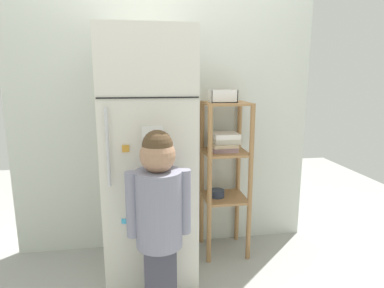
# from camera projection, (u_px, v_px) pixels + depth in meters

# --- Properties ---
(ground_plane) EXTENTS (6.00, 6.00, 0.00)m
(ground_plane) POSITION_uv_depth(u_px,v_px,m) (171.00, 267.00, 2.45)
(ground_plane) COLOR #999993
(kitchen_wall_back) EXTENTS (2.40, 0.03, 2.21)m
(kitchen_wall_back) POSITION_uv_depth(u_px,v_px,m) (165.00, 115.00, 2.60)
(kitchen_wall_back) COLOR silver
(kitchen_wall_back) RESTS_ON ground
(refrigerator) EXTENTS (0.60, 0.71, 1.71)m
(refrigerator) POSITION_uv_depth(u_px,v_px,m) (149.00, 157.00, 2.28)
(refrigerator) COLOR silver
(refrigerator) RESTS_ON ground
(child_standing) EXTENTS (0.36, 0.27, 1.13)m
(child_standing) POSITION_uv_depth(u_px,v_px,m) (159.00, 208.00, 1.82)
(child_standing) COLOR #41404E
(child_standing) RESTS_ON ground
(pantry_shelf_unit) EXTENTS (0.35, 0.35, 1.22)m
(pantry_shelf_unit) POSITION_uv_depth(u_px,v_px,m) (225.00, 160.00, 2.54)
(pantry_shelf_unit) COLOR #9E7247
(pantry_shelf_unit) RESTS_ON ground
(fruit_bin) EXTENTS (0.20, 0.14, 0.09)m
(fruit_bin) POSITION_uv_depth(u_px,v_px,m) (223.00, 97.00, 2.43)
(fruit_bin) COLOR white
(fruit_bin) RESTS_ON pantry_shelf_unit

